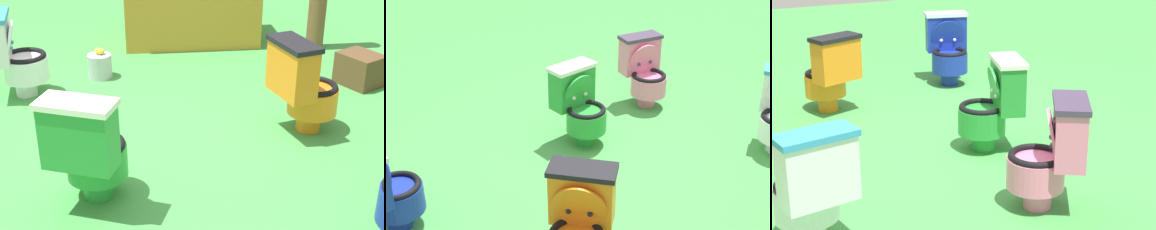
{
  "view_description": "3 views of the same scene",
  "coord_description": "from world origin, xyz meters",
  "views": [
    {
      "loc": [
        0.32,
        -3.38,
        2.01
      ],
      "look_at": [
        0.37,
        -0.08,
        0.38
      ],
      "focal_mm": 53.11,
      "sensor_mm": 36.0,
      "label": 1
    },
    {
      "loc": [
        3.41,
        1.83,
        2.54
      ],
      "look_at": [
        0.14,
        -0.28,
        0.49
      ],
      "focal_mm": 49.3,
      "sensor_mm": 36.0,
      "label": 2
    },
    {
      "loc": [
        -4.42,
        1.74,
        1.92
      ],
      "look_at": [
        -0.28,
        -0.22,
        0.34
      ],
      "focal_mm": 60.68,
      "sensor_mm": 36.0,
      "label": 3
    }
  ],
  "objects": [
    {
      "name": "toilet_pink",
      "position": [
        -1.27,
        -0.36,
        0.37
      ],
      "size": [
        0.6,
        0.63,
        0.73
      ],
      "rotation": [
        0.0,
        0.0,
        5.74
      ],
      "color": "pink",
      "rests_on": "ground"
    },
    {
      "name": "ground",
      "position": [
        0.0,
        0.0,
        0.0
      ],
      "size": [
        14.0,
        14.0,
        0.0
      ],
      "primitive_type": "plane",
      "color": "#429947"
    },
    {
      "name": "toilet_green",
      "position": [
        -0.24,
        -0.5,
        0.37
      ],
      "size": [
        0.52,
        0.58,
        0.73
      ],
      "rotation": [
        0.0,
        0.0,
        6.0
      ],
      "color": "green",
      "rests_on": "ground"
    },
    {
      "name": "toilet_orange",
      "position": [
        1.19,
        0.41,
        0.37
      ],
      "size": [
        0.61,
        0.55,
        0.73
      ],
      "rotation": [
        0.0,
        0.0,
        5.09
      ],
      "color": "orange",
      "rests_on": "ground"
    }
  ]
}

